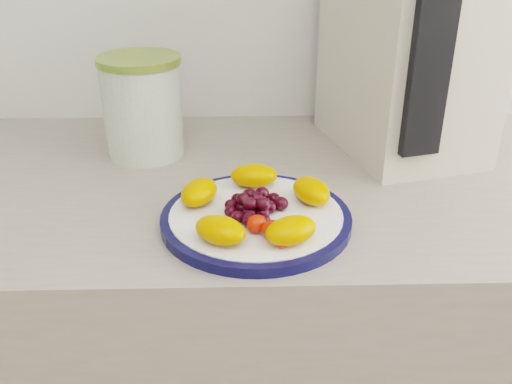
{
  "coord_description": "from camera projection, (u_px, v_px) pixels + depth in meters",
  "views": [
    {
      "loc": [
        -0.08,
        0.35,
        1.3
      ],
      "look_at": [
        -0.06,
        1.05,
        0.95
      ],
      "focal_mm": 40.0,
      "sensor_mm": 36.0,
      "label": 1
    }
  ],
  "objects": [
    {
      "name": "counter",
      "position": [
        283.0,
        379.0,
        1.14
      ],
      "size": [
        3.5,
        0.6,
        0.9
      ],
      "primitive_type": "cube",
      "color": "gray",
      "rests_on": "floor"
    },
    {
      "name": "appliance_body",
      "position": [
        408.0,
        46.0,
        0.98
      ],
      "size": [
        0.28,
        0.34,
        0.37
      ],
      "primitive_type": "cube",
      "rotation": [
        0.0,
        0.0,
        0.26
      ],
      "color": "beige",
      "rests_on": "counter"
    },
    {
      "name": "canister",
      "position": [
        143.0,
        110.0,
        0.99
      ],
      "size": [
        0.14,
        0.14,
        0.16
      ],
      "primitive_type": "cylinder",
      "rotation": [
        0.0,
        0.0,
        -0.06
      ],
      "color": "#3A5F1A",
      "rests_on": "counter"
    },
    {
      "name": "plate_face",
      "position": [
        256.0,
        218.0,
        0.8
      ],
      "size": [
        0.24,
        0.24,
        0.02
      ],
      "primitive_type": "cylinder",
      "color": "white",
      "rests_on": "counter"
    },
    {
      "name": "appliance_panel",
      "position": [
        429.0,
        67.0,
        0.83
      ],
      "size": [
        0.07,
        0.04,
        0.27
      ],
      "primitive_type": "cube",
      "rotation": [
        0.0,
        0.0,
        0.26
      ],
      "color": "black",
      "rests_on": "appliance_body"
    },
    {
      "name": "canister_lid",
      "position": [
        138.0,
        60.0,
        0.95
      ],
      "size": [
        0.15,
        0.15,
        0.01
      ],
      "primitive_type": "cylinder",
      "rotation": [
        0.0,
        0.0,
        -0.06
      ],
      "color": "olive",
      "rests_on": "canister"
    },
    {
      "name": "plate_rim",
      "position": [
        256.0,
        219.0,
        0.8
      ],
      "size": [
        0.27,
        0.27,
        0.01
      ],
      "primitive_type": "cylinder",
      "color": "#0B0E3B",
      "rests_on": "counter"
    },
    {
      "name": "fruit_plate",
      "position": [
        257.0,
        205.0,
        0.78
      ],
      "size": [
        0.23,
        0.22,
        0.03
      ],
      "color": "orange",
      "rests_on": "plate_face"
    }
  ]
}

